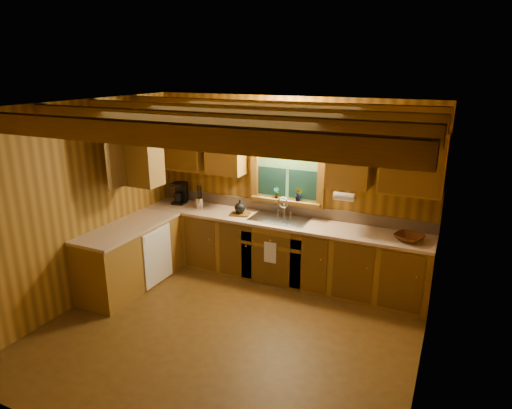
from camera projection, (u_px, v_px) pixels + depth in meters
The scene contains 20 objects.
room at pixel (225, 229), 4.83m from camera, with size 4.20×4.20×4.20m.
ceiling_beams at pixel (223, 118), 4.48m from camera, with size 4.20×2.54×0.18m.
base_cabinets at pixel (239, 252), 6.40m from camera, with size 4.20×2.22×0.86m.
countertop at pixel (240, 223), 6.27m from camera, with size 4.20×2.24×0.04m.
backsplash at pixel (287, 209), 6.56m from camera, with size 4.20×0.02×0.16m, color tan.
dishwasher_panel at pixel (158, 256), 6.27m from camera, with size 0.02×0.60×0.80m, color white.
upper_cabinets at pixel (238, 153), 6.13m from camera, with size 4.19×1.77×0.78m.
window at pixel (287, 173), 6.38m from camera, with size 1.12×0.08×1.00m.
window_sill at pixel (286, 201), 6.46m from camera, with size 1.06×0.14×0.04m, color brown.
wall_sconce at pixel (285, 129), 6.09m from camera, with size 0.45×0.21×0.17m.
paper_towel_roll at pixel (344, 197), 5.77m from camera, with size 0.11×0.11×0.27m, color white.
dish_towel at pixel (270, 253), 6.16m from camera, with size 0.18×0.01×0.30m, color white.
sink at pixel (280, 222), 6.35m from camera, with size 0.82×0.48×0.43m.
coffee_maker at pixel (180, 193), 7.07m from camera, with size 0.19×0.24×0.34m.
utensil_crock at pixel (199, 202), 6.85m from camera, with size 0.12×0.12×0.35m.
cutting_board at pixel (240, 214), 6.53m from camera, with size 0.28×0.20×0.02m, color #5B3C13.
teakettle at pixel (240, 208), 6.50m from camera, with size 0.16×0.16×0.20m.
wicker_basket at pixel (409, 238), 5.55m from camera, with size 0.34×0.34×0.08m, color #48230C.
potted_plant_left at pixel (276, 193), 6.49m from camera, with size 0.09×0.06×0.17m, color #5B3C13.
potted_plant_right at pixel (298, 195), 6.35m from camera, with size 0.11×0.09×0.20m, color #5B3C13.
Camera 1 is at (2.22, -3.97, 2.99)m, focal length 31.26 mm.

